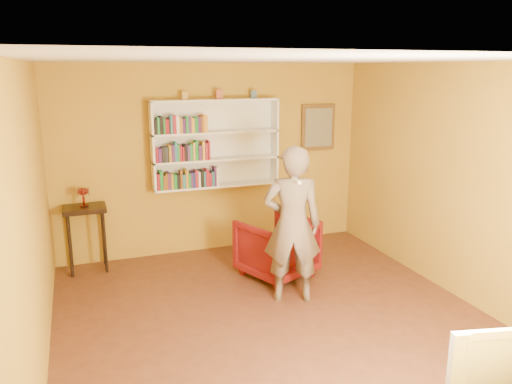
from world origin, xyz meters
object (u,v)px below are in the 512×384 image
bookshelf (215,143)px  armchair (277,247)px  ruby_lustre (83,193)px  person (292,225)px  console_table (85,218)px

bookshelf → armchair: bearing=-67.9°
ruby_lustre → person: size_ratio=0.14×
console_table → armchair: size_ratio=1.04×
ruby_lustre → person: person is taller
console_table → person: (2.19, -1.71, 0.18)m
ruby_lustre → armchair: bearing=-23.9°
bookshelf → armchair: bookshelf is taller
person → armchair: bearing=-78.6°
armchair → console_table: bearing=-46.8°
ruby_lustre → console_table: bearing=110.6°
console_table → armchair: bearing=-23.9°
armchair → person: bearing=59.0°
armchair → person: 0.87m
console_table → ruby_lustre: bearing=-69.4°
bookshelf → armchair: size_ratio=2.13×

